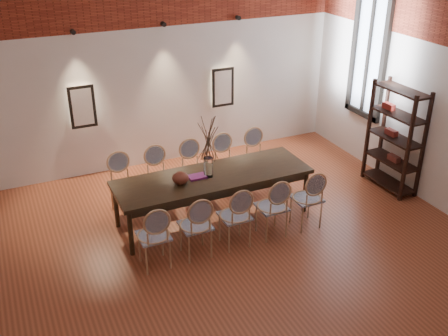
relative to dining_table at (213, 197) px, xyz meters
name	(u,v)px	position (x,y,z in m)	size (l,w,h in m)	color
floor	(240,263)	(-0.12, -1.18, -0.39)	(7.00, 7.00, 0.02)	#984B2D
wall_back	(152,56)	(-0.12, 2.37, 1.62)	(7.00, 0.10, 4.00)	silver
niche_left	(82,106)	(-1.42, 2.27, 0.93)	(0.36, 0.06, 0.66)	#FFEAC6
niche_right	(222,87)	(1.18, 2.27, 0.93)	(0.36, 0.06, 0.66)	#FFEAC6
spot_fixture_left	(73,32)	(-1.42, 2.24, 2.17)	(0.08, 0.08, 0.10)	black
spot_fixture_mid	(163,24)	(0.08, 2.24, 2.17)	(0.08, 0.08, 0.10)	black
spot_fixture_right	(238,18)	(1.48, 2.24, 2.17)	(0.08, 0.08, 0.10)	black
window_glass	(370,47)	(3.34, 0.82, 1.77)	(0.02, 0.78, 2.38)	silver
window_frame	(369,47)	(3.32, 0.82, 1.77)	(0.08, 0.90, 2.50)	black
window_mullion	(369,47)	(3.32, 0.82, 1.77)	(0.06, 0.06, 2.40)	black
dining_table	(213,197)	(0.00, 0.00, 0.00)	(2.95, 0.95, 0.75)	#302213
chair_near_a	(153,235)	(-1.18, -0.76, 0.09)	(0.44, 0.44, 0.94)	tan
chair_near_b	(195,225)	(-0.59, -0.76, 0.09)	(0.44, 0.44, 0.94)	tan
chair_near_c	(235,216)	(0.00, -0.75, 0.09)	(0.44, 0.44, 0.94)	tan
chair_near_d	(272,207)	(0.59, -0.75, 0.09)	(0.44, 0.44, 0.94)	tan
chair_near_e	(307,198)	(1.18, -0.75, 0.09)	(0.44, 0.44, 0.94)	tan
chair_far_a	(123,186)	(-1.18, 0.75, 0.09)	(0.44, 0.44, 0.94)	tan
chair_far_b	(160,178)	(-0.59, 0.75, 0.09)	(0.44, 0.44, 0.94)	tan
chair_far_c	(194,171)	(0.00, 0.75, 0.09)	(0.44, 0.44, 0.94)	tan
chair_far_d	(227,165)	(0.59, 0.76, 0.09)	(0.44, 0.44, 0.94)	tan
chair_far_e	(258,158)	(1.18, 0.76, 0.09)	(0.44, 0.44, 0.94)	tan
vase	(208,167)	(-0.07, 0.00, 0.53)	(0.14, 0.14, 0.30)	silver
dried_branches	(208,139)	(-0.07, 0.00, 0.98)	(0.50, 0.50, 0.70)	#453626
bowl	(181,178)	(-0.53, -0.05, 0.46)	(0.24, 0.24, 0.18)	maroon
book	(197,177)	(-0.24, 0.02, 0.39)	(0.26, 0.18, 0.03)	#7F236F
shelving_rack	(395,138)	(3.16, -0.28, 0.53)	(0.38, 1.00, 1.80)	black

